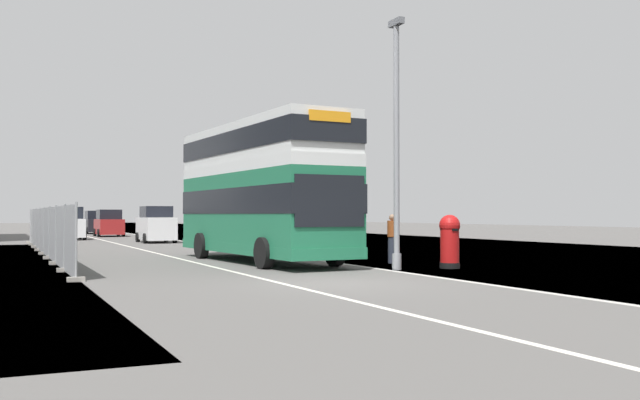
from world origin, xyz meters
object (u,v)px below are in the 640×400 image
Objects in this scene: double_decker_bus at (261,189)px; pedestrian_at_kerb at (392,239)px; roadworks_barrier at (343,239)px; car_oncoming_near at (156,225)px; car_far_side at (96,223)px; lamppost_foreground at (397,151)px; car_receding_mid at (69,224)px; car_receding_far at (109,224)px; red_pillar_postbox at (450,239)px.

double_decker_bus reaches higher than pedestrian_at_kerb.
double_decker_bus is 4.51m from roadworks_barrier.
roadworks_barrier is 0.40× the size of car_oncoming_near.
car_far_side is at bearing 95.70° from pedestrian_at_kerb.
lamppost_foreground reaches higher than car_oncoming_near.
car_receding_mid is (-4.37, 7.53, -0.01)m from car_oncoming_near.
red_pillar_postbox is at bearing -82.45° from car_receding_far.
roadworks_barrier is 32.55m from car_receding_far.
car_receding_mid is at bearing -118.93° from car_receding_far.
roadworks_barrier is 27.14m from car_receding_mid.
red_pillar_postbox is 0.40× the size of car_receding_mid.
car_receding_mid is at bearing -103.26° from car_far_side.
car_receding_mid reaches higher than car_oncoming_near.
car_far_side reaches higher than red_pillar_postbox.
red_pillar_postbox is 0.99× the size of pedestrian_at_kerb.
car_receding_mid is (-8.64, 32.54, 0.10)m from red_pillar_postbox.
red_pillar_postbox is at bearing -84.01° from car_far_side.
lamppost_foreground is at bearing -117.31° from pedestrian_at_kerb.
car_oncoming_near is (-4.27, 25.01, 0.11)m from red_pillar_postbox.
car_receding_far is 9.04m from car_far_side.
car_oncoming_near is (-3.73, 18.37, 0.33)m from roadworks_barrier.
roadworks_barrier is at bearing 17.01° from double_decker_bus.
red_pillar_postbox is 6.67m from roadworks_barrier.
red_pillar_postbox is 0.42× the size of car_receding_far.
red_pillar_postbox is 48.16m from car_far_side.
red_pillar_postbox is (4.44, -5.45, -1.71)m from double_decker_bus.
pedestrian_at_kerb is at bearing -84.30° from car_far_side.
car_receding_mid is at bearing 101.81° from lamppost_foreground.
car_oncoming_near is 2.28× the size of pedestrian_at_kerb.
roadworks_barrier is 41.50m from car_far_side.
roadworks_barrier is at bearing -81.86° from car_receding_far.
car_receding_far is at bearing 97.31° from pedestrian_at_kerb.
car_receding_mid is 1.06× the size of car_receding_far.
car_receding_far reaches higher than roadworks_barrier.
pedestrian_at_kerb is at bearing -82.69° from car_receding_far.
double_decker_bus reaches higher than car_receding_mid.
lamppost_foreground reaches higher than pedestrian_at_kerb.
car_receding_far is 36.39m from pedestrian_at_kerb.
car_receding_far is at bearing 94.84° from lamppost_foreground.
car_receding_mid is 15.78m from car_far_side.
lamppost_foreground is at bearing -64.19° from double_decker_bus.
red_pillar_postbox is at bearing -79.43° from pedestrian_at_kerb.
red_pillar_postbox is at bearing -4.17° from lamppost_foreground.
lamppost_foreground is (2.57, -5.31, 1.03)m from double_decker_bus.
car_far_side is at bearing 89.21° from car_receding_far.
car_oncoming_near is at bearing 101.49° from roadworks_barrier.
car_far_side is (-4.48, 41.25, 0.24)m from roadworks_barrier.
car_oncoming_near is 8.71m from car_receding_mid.
lamppost_foreground reaches higher than roadworks_barrier.
lamppost_foreground is at bearing -78.19° from car_receding_mid.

